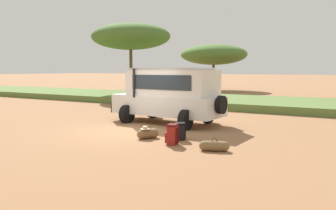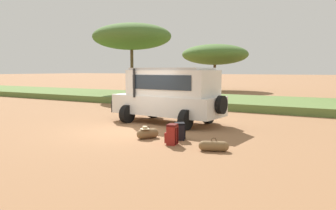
# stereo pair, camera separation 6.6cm
# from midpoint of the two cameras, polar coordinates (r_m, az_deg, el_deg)

# --- Properties ---
(ground_plane) EXTENTS (320.00, 320.00, 0.00)m
(ground_plane) POSITION_cam_midpoint_polar(r_m,az_deg,el_deg) (12.77, -6.97, -4.52)
(ground_plane) COLOR #936642
(grass_bank) EXTENTS (120.00, 7.00, 0.44)m
(grass_bank) POSITION_cam_midpoint_polar(r_m,az_deg,el_deg) (22.64, 10.13, 0.64)
(grass_bank) COLOR #5B7538
(grass_bank) RESTS_ON ground_plane
(safari_vehicle) EXTENTS (5.42, 2.98, 2.44)m
(safari_vehicle) POSITION_cam_midpoint_polar(r_m,az_deg,el_deg) (14.36, 0.12, 1.92)
(safari_vehicle) COLOR silver
(safari_vehicle) RESTS_ON ground_plane
(backpack_beside_front_wheel) EXTENTS (0.42, 0.43, 0.66)m
(backpack_beside_front_wheel) POSITION_cam_midpoint_polar(r_m,az_deg,el_deg) (10.36, 0.57, -5.18)
(backpack_beside_front_wheel) COLOR maroon
(backpack_beside_front_wheel) RESTS_ON ground_plane
(backpack_cluster_center) EXTENTS (0.50, 0.48, 0.58)m
(backpack_cluster_center) POSITION_cam_midpoint_polar(r_m,az_deg,el_deg) (11.08, 1.85, -4.62)
(backpack_cluster_center) COLOR black
(backpack_cluster_center) RESTS_ON ground_plane
(duffel_bag_low_black_case) EXTENTS (0.57, 0.73, 0.43)m
(duffel_bag_low_black_case) POSITION_cam_midpoint_polar(r_m,az_deg,el_deg) (11.32, -3.71, -4.97)
(duffel_bag_low_black_case) COLOR brown
(duffel_bag_low_black_case) RESTS_ON ground_plane
(duffel_bag_soft_canvas) EXTENTS (0.84, 0.50, 0.40)m
(duffel_bag_soft_canvas) POSITION_cam_midpoint_polar(r_m,az_deg,el_deg) (9.68, 7.86, -7.08)
(duffel_bag_soft_canvas) COLOR brown
(duffel_bag_soft_canvas) RESTS_ON ground_plane
(acacia_tree_far_left) EXTENTS (6.83, 6.01, 6.19)m
(acacia_tree_far_left) POSITION_cam_midpoint_polar(r_m,az_deg,el_deg) (28.05, -6.60, 11.73)
(acacia_tree_far_left) COLOR brown
(acacia_tree_far_left) RESTS_ON ground_plane
(acacia_tree_left_mid) EXTENTS (7.66, 7.35, 5.29)m
(acacia_tree_left_mid) POSITION_cam_midpoint_polar(r_m,az_deg,el_deg) (38.63, 7.91, 8.69)
(acacia_tree_left_mid) COLOR brown
(acacia_tree_left_mid) RESTS_ON ground_plane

